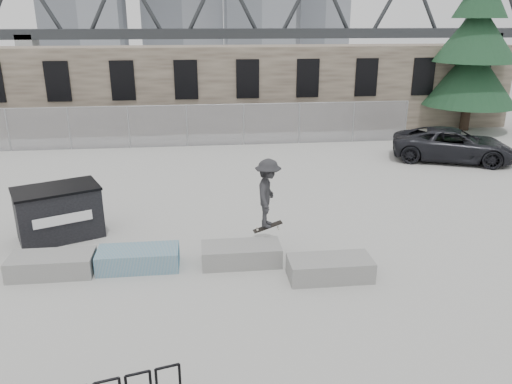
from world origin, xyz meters
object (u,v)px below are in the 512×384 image
(planter_far_left, at_px, (52,264))
(spruce_tree, at_px, (476,42))
(dumpster, at_px, (59,212))
(planter_center_right, at_px, (241,253))
(planter_center_left, at_px, (138,258))
(planter_offset, at_px, (330,267))
(skateboarder, at_px, (268,193))
(suv, at_px, (453,145))

(planter_far_left, bearing_deg, spruce_tree, 38.49)
(dumpster, bearing_deg, planter_center_right, -47.75)
(planter_center_left, relative_size, planter_offset, 1.00)
(planter_center_left, distance_m, dumpster, 3.27)
(planter_far_left, height_order, planter_center_right, same)
(planter_far_left, distance_m, dumpster, 2.33)
(planter_center_left, xyz_separation_m, skateboarder, (3.35, 0.70, 1.33))
(planter_offset, xyz_separation_m, dumpster, (-7.03, 3.21, 0.47))
(dumpster, bearing_deg, planter_center_left, -65.82)
(spruce_tree, bearing_deg, dumpster, -146.58)
(planter_offset, bearing_deg, suv, 50.43)
(planter_far_left, relative_size, spruce_tree, 0.17)
(planter_center_left, relative_size, spruce_tree, 0.17)
(planter_far_left, distance_m, suv, 17.03)
(planter_center_right, relative_size, planter_offset, 1.00)
(planter_far_left, xyz_separation_m, suv, (14.64, 8.68, 0.43))
(spruce_tree, distance_m, skateboarder, 19.20)
(planter_center_right, bearing_deg, planter_center_left, 179.02)
(planter_center_left, height_order, planter_center_right, same)
(planter_far_left, distance_m, planter_center_right, 4.63)
(planter_far_left, bearing_deg, planter_center_left, 2.50)
(planter_center_right, relative_size, dumpster, 0.76)
(planter_center_right, distance_m, skateboarder, 1.71)
(suv, height_order, skateboarder, skateboarder)
(planter_offset, distance_m, spruce_tree, 19.96)
(planter_center_left, bearing_deg, spruce_tree, 41.68)
(suv, bearing_deg, dumpster, 134.77)
(suv, bearing_deg, planter_center_left, 145.90)
(planter_offset, bearing_deg, dumpster, 155.46)
(dumpster, distance_m, skateboarder, 6.00)
(planter_center_left, xyz_separation_m, planter_center_right, (2.57, -0.04, 0.00))
(planter_offset, height_order, spruce_tree, spruce_tree)
(dumpster, height_order, spruce_tree, spruce_tree)
(planter_offset, distance_m, skateboarder, 2.53)
(planter_far_left, distance_m, skateboarder, 5.63)
(spruce_tree, bearing_deg, planter_far_left, -141.51)
(planter_far_left, bearing_deg, suv, 30.67)
(planter_center_left, bearing_deg, planter_center_right, -0.98)
(planter_center_left, bearing_deg, skateboarder, 11.75)
(dumpster, height_order, skateboarder, skateboarder)
(planter_far_left, xyz_separation_m, dumpster, (-0.34, 2.26, 0.47))
(skateboarder, bearing_deg, suv, -35.41)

